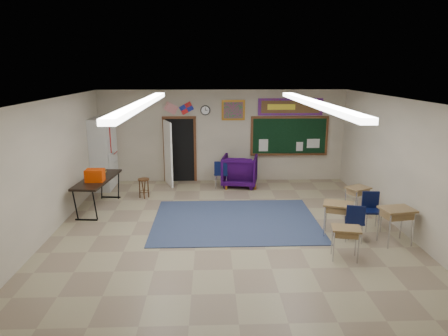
{
  "coord_description": "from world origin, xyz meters",
  "views": [
    {
      "loc": [
        -0.4,
        -8.42,
        3.65
      ],
      "look_at": [
        -0.05,
        1.5,
        1.17
      ],
      "focal_mm": 32.0,
      "sensor_mm": 36.0,
      "label": 1
    }
  ],
  "objects_px": {
    "wingback_armchair": "(240,171)",
    "folding_table": "(98,192)",
    "student_desk_front_left": "(338,217)",
    "student_desk_front_right": "(357,198)",
    "wooden_stool": "(144,188)"
  },
  "relations": [
    {
      "from": "wingback_armchair",
      "to": "folding_table",
      "type": "height_order",
      "value": "folding_table"
    },
    {
      "from": "folding_table",
      "to": "wooden_stool",
      "type": "xyz_separation_m",
      "value": [
        1.06,
        0.88,
        -0.16
      ]
    },
    {
      "from": "wingback_armchair",
      "to": "student_desk_front_left",
      "type": "distance_m",
      "value": 4.43
    },
    {
      "from": "folding_table",
      "to": "wooden_stool",
      "type": "distance_m",
      "value": 1.39
    },
    {
      "from": "wooden_stool",
      "to": "wingback_armchair",
      "type": "bearing_deg",
      "value": 21.67
    },
    {
      "from": "wingback_armchair",
      "to": "wooden_stool",
      "type": "relative_size",
      "value": 1.91
    },
    {
      "from": "student_desk_front_left",
      "to": "student_desk_front_right",
      "type": "height_order",
      "value": "student_desk_front_left"
    },
    {
      "from": "wingback_armchair",
      "to": "student_desk_front_left",
      "type": "height_order",
      "value": "wingback_armchair"
    },
    {
      "from": "folding_table",
      "to": "wingback_armchair",
      "type": "bearing_deg",
      "value": 32.98
    },
    {
      "from": "student_desk_front_left",
      "to": "wooden_stool",
      "type": "relative_size",
      "value": 1.33
    },
    {
      "from": "wooden_stool",
      "to": "student_desk_front_right",
      "type": "bearing_deg",
      "value": -14.08
    },
    {
      "from": "student_desk_front_left",
      "to": "student_desk_front_right",
      "type": "distance_m",
      "value": 1.72
    },
    {
      "from": "student_desk_front_left",
      "to": "student_desk_front_right",
      "type": "xyz_separation_m",
      "value": [
        0.96,
        1.43,
        -0.04
      ]
    },
    {
      "from": "wingback_armchair",
      "to": "folding_table",
      "type": "bearing_deg",
      "value": 37.7
    },
    {
      "from": "student_desk_front_right",
      "to": "wooden_stool",
      "type": "bearing_deg",
      "value": 136.52
    }
  ]
}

